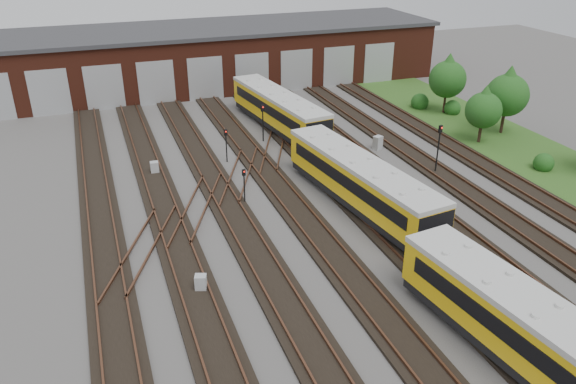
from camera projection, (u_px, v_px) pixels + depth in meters
name	position (u px, v px, depth m)	size (l,w,h in m)	color
ground	(381.00, 267.00, 30.52)	(120.00, 120.00, 0.00)	#474442
track_network	(373.00, 260.00, 30.92)	(30.40, 70.00, 0.33)	black
maintenance_shed	(211.00, 55.00, 62.82)	(51.00, 12.50, 6.35)	#552115
grass_verge	(531.00, 155.00, 44.79)	(8.00, 55.00, 0.05)	#234C19
metro_train	(360.00, 182.00, 35.95)	(4.39, 46.59, 2.97)	black
signal_mast_0	(226.00, 141.00, 42.87)	(0.24, 0.22, 2.66)	black
signal_mast_1	(263.00, 118.00, 46.76)	(0.29, 0.27, 3.18)	black
signal_mast_2	(244.00, 182.00, 36.53)	(0.23, 0.22, 2.50)	black
signal_mast_3	(439.00, 143.00, 40.68)	(0.31, 0.30, 3.74)	black
relay_cabinet_0	(201.00, 283.00, 28.32)	(0.57, 0.48, 0.96)	#ADB0B2
relay_cabinet_1	(155.00, 168.00, 41.33)	(0.59, 0.49, 0.98)	#ADB0B2
relay_cabinet_2	(313.00, 166.00, 41.61)	(0.65, 0.54, 1.08)	#ADB0B2
relay_cabinet_3	(378.00, 143.00, 45.78)	(0.67, 0.56, 1.12)	#ADB0B2
relay_cabinet_4	(352.00, 182.00, 39.15)	(0.61, 0.51, 1.02)	#ADB0B2
tree_0	(448.00, 75.00, 52.95)	(3.50, 3.50, 5.80)	#312016
tree_1	(508.00, 90.00, 47.77)	(3.62, 3.62, 6.01)	#312016
tree_3	(484.00, 106.00, 46.01)	(2.99, 2.99, 4.95)	#312016
bush_0	(544.00, 160.00, 41.97)	(1.51, 1.51, 1.51)	#154915
bush_1	(420.00, 100.00, 55.56)	(1.73, 1.73, 1.73)	#154915
bush_2	(453.00, 106.00, 53.94)	(1.58, 1.58, 1.58)	#154915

